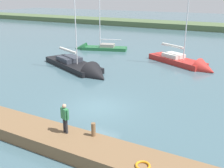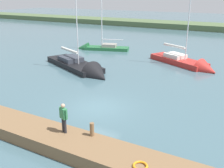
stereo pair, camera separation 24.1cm
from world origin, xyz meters
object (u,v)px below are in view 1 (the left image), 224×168
at_px(life_ring_buoy, 143,166).
at_px(sailboat_near_dock, 186,64).
at_px(sailboat_inner_slip, 96,49).
at_px(person_on_dock, 65,116).
at_px(sailboat_behind_pier, 82,69).
at_px(mooring_post_far, 93,129).

xyz_separation_m(life_ring_buoy, sailboat_near_dock, (2.78, -19.84, -0.55)).
xyz_separation_m(sailboat_inner_slip, sailboat_near_dock, (-13.43, 2.87, 0.08)).
relative_size(life_ring_buoy, person_on_dock, 0.40).
height_order(sailboat_behind_pier, sailboat_inner_slip, sailboat_behind_pier).
bearing_deg(sailboat_inner_slip, life_ring_buoy, 107.65).
bearing_deg(person_on_dock, sailboat_behind_pier, -129.54).
relative_size(sailboat_behind_pier, sailboat_inner_slip, 1.09).
xyz_separation_m(mooring_post_far, life_ring_buoy, (-3.18, 1.17, -0.31)).
distance_m(life_ring_buoy, sailboat_near_dock, 20.05).
distance_m(sailboat_near_dock, person_on_dock, 19.23).
bearing_deg(sailboat_behind_pier, person_on_dock, -34.45).
height_order(life_ring_buoy, person_on_dock, person_on_dock).
distance_m(life_ring_buoy, person_on_dock, 4.79).
distance_m(life_ring_buoy, sailboat_behind_pier, 17.41).
bearing_deg(sailboat_near_dock, sailboat_behind_pier, -113.77).
bearing_deg(sailboat_inner_slip, sailboat_near_dock, 150.09).
bearing_deg(sailboat_inner_slip, person_on_dock, 99.91).
relative_size(sailboat_inner_slip, person_on_dock, 5.77).
bearing_deg(life_ring_buoy, sailboat_inner_slip, -54.49).
height_order(life_ring_buoy, sailboat_behind_pier, sailboat_behind_pier).
bearing_deg(life_ring_buoy, sailboat_behind_pier, -46.95).
xyz_separation_m(mooring_post_far, sailboat_inner_slip, (13.02, -21.54, -0.95)).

